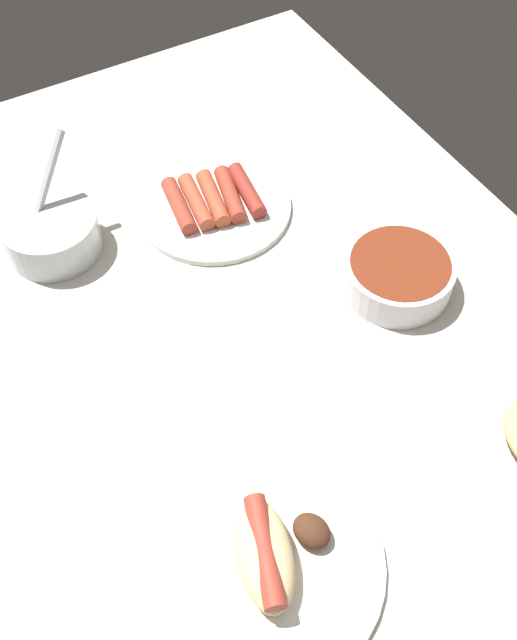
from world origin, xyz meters
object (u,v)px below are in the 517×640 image
at_px(plate_sausages, 213,203).
at_px(bowl_chili, 398,273).
at_px(bowl_coleslaw, 51,232).
at_px(plate_hotdog_assembled, 266,559).

bearing_deg(plate_sausages, bowl_chili, -150.37).
relative_size(bowl_chili, plate_sausages, 0.65).
bearing_deg(bowl_coleslaw, bowl_chili, -128.35).
height_order(bowl_coleslaw, plate_sausages, bowl_coleslaw).
height_order(plate_hotdog_assembled, plate_sausages, plate_hotdog_assembled).
xyz_separation_m(plate_hotdog_assembled, plate_sausages, (0.51, -0.20, -0.01)).
relative_size(bowl_coleslaw, bowl_chili, 1.03).
xyz_separation_m(bowl_coleslaw, plate_hotdog_assembled, (-0.55, -0.03, -0.02)).
xyz_separation_m(bowl_coleslaw, plate_sausages, (-0.04, -0.24, -0.02)).
relative_size(bowl_coleslaw, plate_sausages, 0.67).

